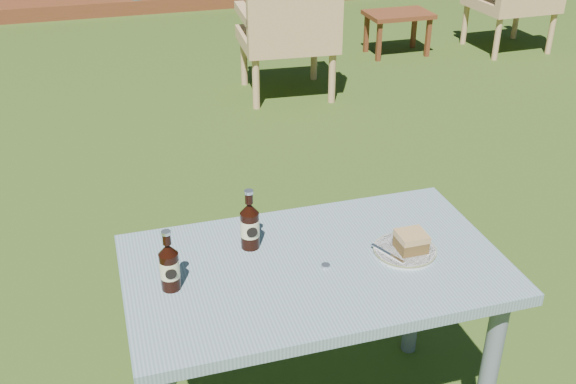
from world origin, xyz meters
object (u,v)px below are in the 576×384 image
object	(u,v)px
armchair_left	(289,30)
side_table	(398,18)
cake_slice	(411,241)
cafe_table	(314,289)
cola_bottle_far	(169,266)
cola_bottle_near	(250,225)
plate	(405,251)

from	to	relation	value
armchair_left	side_table	bearing A→B (deg)	31.82
cake_slice	side_table	world-z (taller)	cake_slice
cafe_table	cake_slice	world-z (taller)	cake_slice
cake_slice	armchair_left	xyz separation A→B (m)	(0.58, 3.30, -0.22)
cake_slice	cola_bottle_far	size ratio (longest dim) A/B	0.46
cola_bottle_far	side_table	bearing A→B (deg)	56.89
cola_bottle_near	side_table	bearing A→B (deg)	58.80
cafe_table	side_table	bearing A→B (deg)	61.60
cafe_table	side_table	world-z (taller)	cafe_table
armchair_left	cola_bottle_near	bearing A→B (deg)	-108.94
cake_slice	side_table	bearing A→B (deg)	65.30
cola_bottle_near	cafe_table	bearing A→B (deg)	-40.84
cafe_table	cola_bottle_far	world-z (taller)	cola_bottle_far
plate	cola_bottle_near	size ratio (longest dim) A/B	0.97
cafe_table	side_table	size ratio (longest dim) A/B	2.00
plate	side_table	world-z (taller)	plate
armchair_left	side_table	xyz separation A→B (m)	(1.31, 0.81, -0.20)
cola_bottle_far	side_table	size ratio (longest dim) A/B	0.33
plate	armchair_left	bearing A→B (deg)	79.72
cola_bottle_far	cola_bottle_near	bearing A→B (deg)	28.15
cafe_table	armchair_left	xyz separation A→B (m)	(0.90, 3.27, -0.07)
cake_slice	armchair_left	size ratio (longest dim) A/B	0.09
plate	cola_bottle_far	bearing A→B (deg)	177.93
armchair_left	side_table	world-z (taller)	armchair_left
cola_bottle_near	side_table	size ratio (longest dim) A/B	0.35
plate	cake_slice	world-z (taller)	cake_slice
cola_bottle_near	cake_slice	bearing A→B (deg)	-20.67
armchair_left	cola_bottle_far	bearing A→B (deg)	-112.45
plate	cake_slice	size ratio (longest dim) A/B	2.22
plate	armchair_left	world-z (taller)	armchair_left
cafe_table	plate	bearing A→B (deg)	-5.23
cola_bottle_near	cola_bottle_far	size ratio (longest dim) A/B	1.05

